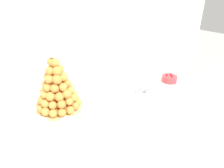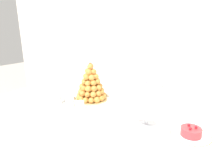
% 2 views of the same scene
% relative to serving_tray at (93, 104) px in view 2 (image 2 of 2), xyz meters
% --- Properties ---
extents(backdrop_wall, '(4.80, 0.10, 2.50)m').
position_rel_serving_tray_xyz_m(backdrop_wall, '(0.11, 1.01, 0.50)').
color(backdrop_wall, silver).
rests_on(backdrop_wall, ground_plane).
extents(buffet_table, '(1.69, 0.91, 0.74)m').
position_rel_serving_tray_xyz_m(buffet_table, '(0.11, -0.05, -0.10)').
color(buffet_table, brown).
rests_on(buffet_table, ground_plane).
extents(serving_tray, '(0.54, 0.37, 0.02)m').
position_rel_serving_tray_xyz_m(serving_tray, '(0.00, 0.00, 0.00)').
color(serving_tray, white).
rests_on(serving_tray, buffet_table).
extents(croquembouche, '(0.22, 0.22, 0.30)m').
position_rel_serving_tray_xyz_m(croquembouche, '(-0.06, 0.06, 0.12)').
color(croquembouche, tan).
rests_on(croquembouche, serving_tray).
extents(dessert_cup_left, '(0.05, 0.05, 0.06)m').
position_rel_serving_tray_xyz_m(dessert_cup_left, '(-0.20, -0.12, 0.03)').
color(dessert_cup_left, silver).
rests_on(dessert_cup_left, serving_tray).
extents(dessert_cup_mid_left, '(0.05, 0.05, 0.05)m').
position_rel_serving_tray_xyz_m(dessert_cup_mid_left, '(-0.09, -0.12, 0.03)').
color(dessert_cup_mid_left, silver).
rests_on(dessert_cup_mid_left, serving_tray).
extents(dessert_cup_centre, '(0.05, 0.05, 0.06)m').
position_rel_serving_tray_xyz_m(dessert_cup_centre, '(0.00, -0.12, 0.03)').
color(dessert_cup_centre, silver).
rests_on(dessert_cup_centre, serving_tray).
extents(dessert_cup_mid_right, '(0.06, 0.06, 0.05)m').
position_rel_serving_tray_xyz_m(dessert_cup_mid_right, '(0.10, -0.13, 0.02)').
color(dessert_cup_mid_right, silver).
rests_on(dessert_cup_mid_right, serving_tray).
extents(dessert_cup_right, '(0.06, 0.06, 0.06)m').
position_rel_serving_tray_xyz_m(dessert_cup_right, '(0.19, -0.12, 0.03)').
color(dessert_cup_right, silver).
rests_on(dessert_cup_right, serving_tray).
extents(creme_brulee_ramekin, '(0.09, 0.09, 0.03)m').
position_rel_serving_tray_xyz_m(creme_brulee_ramekin, '(-0.19, -0.03, 0.02)').
color(creme_brulee_ramekin, white).
rests_on(creme_brulee_ramekin, serving_tray).
extents(macaron_goblet, '(0.15, 0.15, 0.25)m').
position_rel_serving_tray_xyz_m(macaron_goblet, '(0.41, -0.05, 0.14)').
color(macaron_goblet, white).
rests_on(macaron_goblet, buffet_table).
extents(fruit_tart_plate, '(0.20, 0.20, 0.06)m').
position_rel_serving_tray_xyz_m(fruit_tart_plate, '(0.64, -0.04, 0.01)').
color(fruit_tart_plate, white).
rests_on(fruit_tart_plate, buffet_table).
extents(wine_glass, '(0.07, 0.07, 0.17)m').
position_rel_serving_tray_xyz_m(wine_glass, '(-0.24, 0.21, 0.12)').
color(wine_glass, silver).
rests_on(wine_glass, buffet_table).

